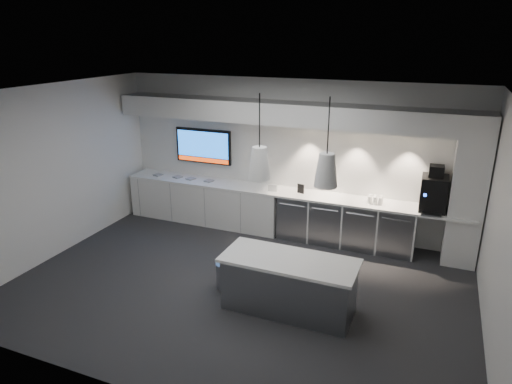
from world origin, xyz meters
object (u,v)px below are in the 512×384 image
at_px(island, 289,284).
at_px(coffee_machine, 434,192).
at_px(wall_tv, 203,146).
at_px(bin, 226,276).

relative_size(island, coffee_machine, 2.43).
height_order(wall_tv, island, wall_tv).
distance_m(wall_tv, bin, 3.37).
xyz_separation_m(wall_tv, bin, (1.72, -2.56, -1.35)).
bearing_deg(island, bin, 170.48).
bearing_deg(island, wall_tv, 136.24).
height_order(island, coffee_machine, coffee_machine).
distance_m(bin, coffee_machine, 3.81).
bearing_deg(coffee_machine, bin, -142.64).
distance_m(wall_tv, coffee_machine, 4.59).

